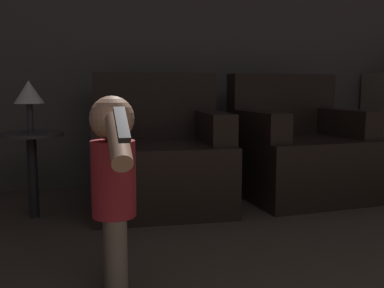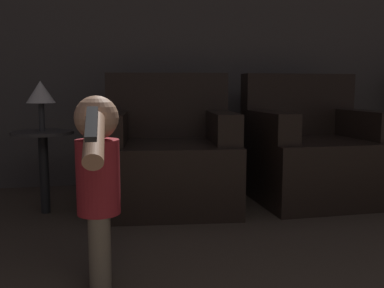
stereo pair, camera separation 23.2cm
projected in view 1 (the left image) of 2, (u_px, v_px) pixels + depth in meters
wall_back at (173, 30)px, 3.60m from camera, size 8.40×0.05×2.60m
armchair_left at (160, 159)px, 2.93m from camera, size 0.95×0.87×0.92m
armchair_right at (299, 153)px, 3.22m from camera, size 0.92×0.84×0.92m
person_toddler at (114, 179)px, 1.65m from camera, size 0.17×0.54×0.78m
side_table at (32, 151)px, 2.65m from camera, size 0.39×0.39×0.54m
lamp at (29, 93)px, 2.61m from camera, size 0.18×0.18×0.32m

